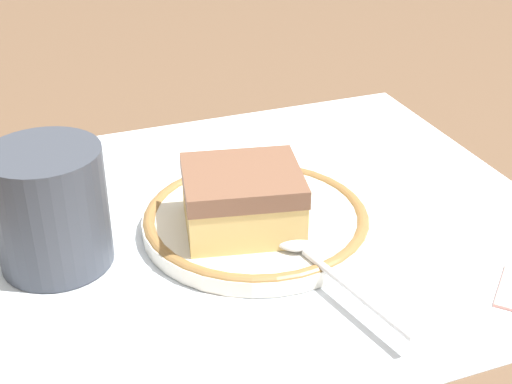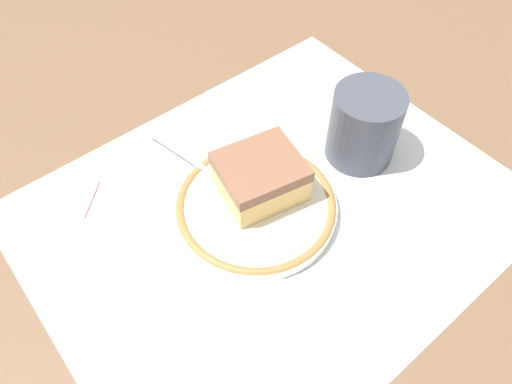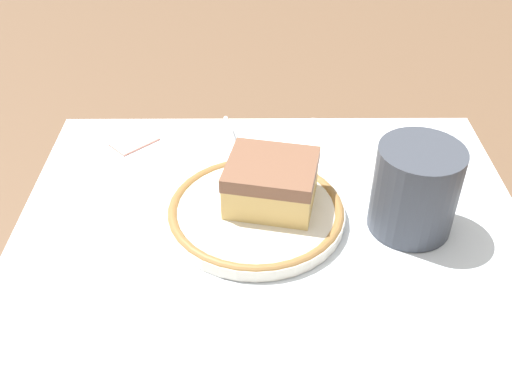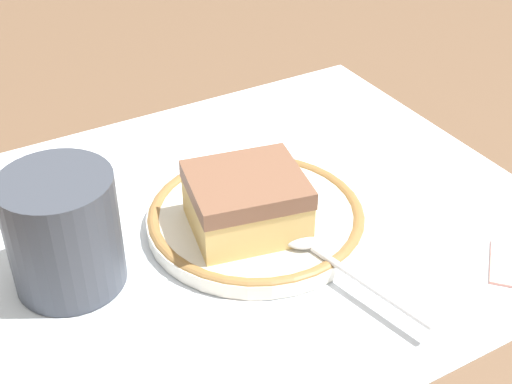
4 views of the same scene
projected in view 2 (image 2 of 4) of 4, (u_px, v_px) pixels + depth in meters
The scene contains 8 objects.
ground_plane at pixel (273, 210), 0.52m from camera, with size 2.40×2.40×0.00m, color brown.
placemat at pixel (273, 210), 0.52m from camera, with size 0.49×0.40×0.00m, color silver.
plate at pixel (256, 206), 0.51m from camera, with size 0.17×0.17×0.01m.
cake_slice at pixel (259, 178), 0.50m from camera, with size 0.10×0.09×0.05m.
spoon at pixel (210, 172), 0.53m from camera, with size 0.04×0.14×0.01m.
cup at pixel (361, 128), 0.54m from camera, with size 0.08×0.08×0.09m.
napkin at pixel (274, 106), 0.61m from camera, with size 0.13×0.14×0.00m, color white.
sugar_packet at pixel (78, 196), 0.52m from camera, with size 0.05×0.03×0.01m, color #E5998C.
Camera 2 is at (-0.20, -0.22, 0.42)m, focal length 33.94 mm.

